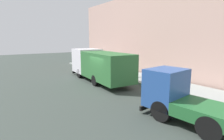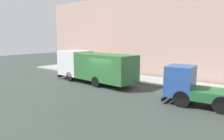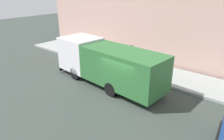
{
  "view_description": "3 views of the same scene",
  "coord_description": "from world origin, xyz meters",
  "px_view_note": "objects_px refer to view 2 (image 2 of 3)",
  "views": [
    {
      "loc": [
        -7.54,
        -12.28,
        3.89
      ],
      "look_at": [
        1.54,
        0.76,
        1.15
      ],
      "focal_mm": 28.43,
      "sensor_mm": 36.0,
      "label": 1
    },
    {
      "loc": [
        -13.15,
        -11.12,
        4.14
      ],
      "look_at": [
        1.22,
        0.08,
        1.33
      ],
      "focal_mm": 33.01,
      "sensor_mm": 36.0,
      "label": 2
    },
    {
      "loc": [
        -9.22,
        -6.81,
        6.45
      ],
      "look_at": [
        0.95,
        1.55,
        1.1
      ],
      "focal_mm": 32.88,
      "sensor_mm": 36.0,
      "label": 3
    }
  ],
  "objects_px": {
    "pedestrian_standing": "(97,64)",
    "large_utility_truck": "(94,66)",
    "small_flatbed_truck": "(197,88)",
    "pedestrian_walking": "(98,66)",
    "street_sign_post": "(113,65)"
  },
  "relations": [
    {
      "from": "small_flatbed_truck",
      "to": "street_sign_post",
      "type": "xyz_separation_m",
      "value": [
        3.44,
        9.22,
        0.38
      ]
    },
    {
      "from": "pedestrian_standing",
      "to": "large_utility_truck",
      "type": "bearing_deg",
      "value": 36.78
    },
    {
      "from": "small_flatbed_truck",
      "to": "pedestrian_standing",
      "type": "xyz_separation_m",
      "value": [
        5.29,
        13.08,
        -0.1
      ]
    },
    {
      "from": "large_utility_truck",
      "to": "street_sign_post",
      "type": "relative_size",
      "value": 3.91
    },
    {
      "from": "pedestrian_standing",
      "to": "pedestrian_walking",
      "type": "bearing_deg",
      "value": 44.23
    },
    {
      "from": "small_flatbed_truck",
      "to": "pedestrian_standing",
      "type": "relative_size",
      "value": 3.24
    },
    {
      "from": "small_flatbed_truck",
      "to": "street_sign_post",
      "type": "bearing_deg",
      "value": 63.81
    },
    {
      "from": "street_sign_post",
      "to": "pedestrian_walking",
      "type": "bearing_deg",
      "value": 76.92
    },
    {
      "from": "small_flatbed_truck",
      "to": "pedestrian_walking",
      "type": "relative_size",
      "value": 3.13
    },
    {
      "from": "pedestrian_walking",
      "to": "pedestrian_standing",
      "type": "relative_size",
      "value": 1.04
    },
    {
      "from": "small_flatbed_truck",
      "to": "pedestrian_walking",
      "type": "bearing_deg",
      "value": 65.34
    },
    {
      "from": "small_flatbed_truck",
      "to": "pedestrian_walking",
      "type": "distance_m",
      "value": 12.4
    },
    {
      "from": "pedestrian_walking",
      "to": "street_sign_post",
      "type": "height_order",
      "value": "street_sign_post"
    },
    {
      "from": "small_flatbed_truck",
      "to": "large_utility_truck",
      "type": "bearing_deg",
      "value": 78.43
    },
    {
      "from": "large_utility_truck",
      "to": "small_flatbed_truck",
      "type": "bearing_deg",
      "value": -91.72
    }
  ]
}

